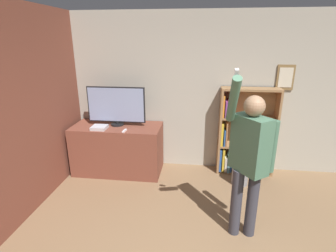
{
  "coord_description": "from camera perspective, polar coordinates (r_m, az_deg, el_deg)",
  "views": [
    {
      "loc": [
        -0.25,
        -1.54,
        2.25
      ],
      "look_at": [
        -0.65,
        1.79,
        1.13
      ],
      "focal_mm": 28.0,
      "sensor_mm": 36.0,
      "label": 1
    }
  ],
  "objects": [
    {
      "name": "person",
      "position": [
        3.02,
        17.25,
        -6.22
      ],
      "size": [
        0.56,
        0.55,
        1.99
      ],
      "rotation": [
        0.0,
        0.0,
        -0.94
      ],
      "color": "#383842",
      "rests_on": "ground_plane"
    },
    {
      "name": "game_console",
      "position": [
        4.43,
        -14.71,
        -0.32
      ],
      "size": [
        0.24,
        0.23,
        0.05
      ],
      "color": "silver",
      "rests_on": "tv_ledge"
    },
    {
      "name": "wall_side_brick",
      "position": [
        3.84,
        -28.66,
        2.62
      ],
      "size": [
        0.06,
        4.53,
        2.7
      ],
      "color": "brown",
      "rests_on": "ground_plane"
    },
    {
      "name": "remote_loose",
      "position": [
        4.24,
        -9.46,
        -1.03
      ],
      "size": [
        0.05,
        0.14,
        0.02
      ],
      "color": "white",
      "rests_on": "tv_ledge"
    },
    {
      "name": "television",
      "position": [
        4.48,
        -11.2,
        4.35
      ],
      "size": [
        0.98,
        0.22,
        0.66
      ],
      "color": "black",
      "rests_on": "tv_ledge"
    },
    {
      "name": "tv_ledge",
      "position": [
        4.69,
        -10.77,
        -4.85
      ],
      "size": [
        1.5,
        0.71,
        0.84
      ],
      "color": "brown",
      "rests_on": "ground_plane"
    },
    {
      "name": "wall_back",
      "position": [
        4.59,
        10.03,
        6.88
      ],
      "size": [
        6.88,
        0.09,
        2.7
      ],
      "color": "#B2AD9E",
      "rests_on": "ground_plane"
    },
    {
      "name": "bookshelf",
      "position": [
        4.64,
        15.5,
        -1.61
      ],
      "size": [
        0.94,
        0.28,
        1.5
      ],
      "color": "#997047",
      "rests_on": "ground_plane"
    },
    {
      "name": "waste_bin",
      "position": [
        4.45,
        15.43,
        -9.77
      ],
      "size": [
        0.26,
        0.26,
        0.39
      ],
      "color": "gray",
      "rests_on": "ground_plane"
    }
  ]
}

